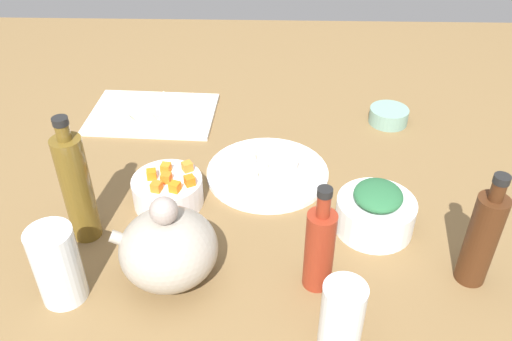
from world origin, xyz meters
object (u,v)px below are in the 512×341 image
object	(u,v)px
bottle_0	(482,238)
bottle_1	(320,247)
plate_tofu	(267,173)
teapot	(168,248)
drinking_glass_1	(57,265)
cutting_board	(153,114)
drinking_glass_0	(342,318)
bottle_2	(77,187)
bowl_small_side	(389,116)
bowl_greens	(375,215)
bowl_carrots	(168,191)

from	to	relation	value
bottle_0	bottle_1	distance (cm)	25.63
bottle_0	bottle_1	bearing A→B (deg)	4.12
plate_tofu	bottle_0	world-z (taller)	bottle_0
teapot	drinking_glass_1	size ratio (longest dim) A/B	1.28
cutting_board	drinking_glass_0	world-z (taller)	drinking_glass_0
cutting_board	teapot	size ratio (longest dim) A/B	1.74
drinking_glass_0	bottle_2	bearing A→B (deg)	-27.48
drinking_glass_0	drinking_glass_1	distance (cm)	43.70
cutting_board	bowl_small_side	xyz separation A→B (cm)	(-57.50, 1.58, 1.36)
bowl_greens	bottle_0	size ratio (longest dim) A/B	0.67
bowl_carrots	bottle_1	distance (cm)	34.45
bowl_greens	bottle_0	distance (cm)	19.36
cutting_board	drinking_glass_0	size ratio (longest dim) A/B	2.47
bowl_small_side	drinking_glass_1	world-z (taller)	drinking_glass_1
bowl_small_side	cutting_board	bearing A→B (deg)	-1.57
bowl_greens	bottle_0	world-z (taller)	bottle_0
bottle_2	drinking_glass_0	size ratio (longest dim) A/B	2.00
plate_tofu	bowl_carrots	size ratio (longest dim) A/B	1.88
plate_tofu	drinking_glass_0	bearing A→B (deg)	104.64
bottle_1	drinking_glass_1	xyz separation A→B (cm)	(40.48, 3.81, -1.18)
cutting_board	bottle_0	distance (cm)	81.44
plate_tofu	drinking_glass_0	distance (cm)	43.17
cutting_board	bowl_carrots	distance (cm)	34.75
bottle_0	teapot	bearing A→B (deg)	1.14
bowl_greens	plate_tofu	bearing A→B (deg)	-38.65
bowl_carrots	bowl_small_side	distance (cm)	57.69
cutting_board	bowl_greens	bearing A→B (deg)	140.59
bowl_greens	bottle_1	bearing A→B (deg)	50.29
bottle_0	bottle_2	bearing A→B (deg)	-7.47
teapot	plate_tofu	bearing A→B (deg)	-118.79
bowl_greens	bottle_1	distance (cm)	18.36
bowl_small_side	bottle_2	bearing A→B (deg)	33.79
plate_tofu	bottle_2	bearing A→B (deg)	30.00
plate_tofu	bowl_small_side	distance (cm)	36.56
bowl_greens	bottle_1	world-z (taller)	bottle_1
cutting_board	bowl_greens	world-z (taller)	bowl_greens
cutting_board	drinking_glass_0	bearing A→B (deg)	121.10
teapot	bottle_2	xyz separation A→B (cm)	(16.93, -9.71, 4.33)
drinking_glass_1	bottle_0	bearing A→B (deg)	-175.11
bowl_carrots	teapot	distance (cm)	19.75
cutting_board	teapot	bearing A→B (deg)	103.83
bowl_greens	bowl_carrots	distance (cm)	39.44
teapot	bottle_2	bearing A→B (deg)	-29.83
bowl_greens	bowl_carrots	size ratio (longest dim) A/B	1.05
bowl_carrots	teapot	size ratio (longest dim) A/B	0.78
plate_tofu	bottle_1	size ratio (longest dim) A/B	1.29
bowl_carrots	bowl_small_side	bearing A→B (deg)	-146.55
bottle_2	bottle_0	bearing A→B (deg)	172.53
bowl_small_side	plate_tofu	bearing A→B (deg)	37.70
bowl_greens	teapot	world-z (taller)	teapot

